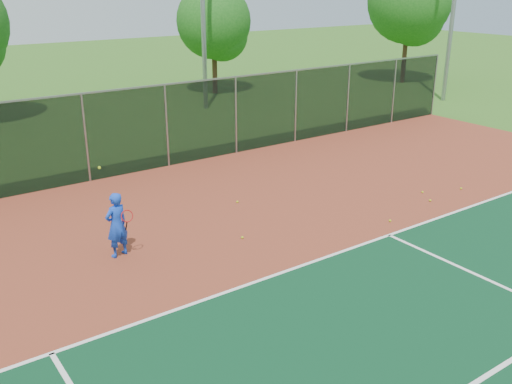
# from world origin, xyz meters

# --- Properties ---
(ground) EXTENTS (120.00, 120.00, 0.00)m
(ground) POSITION_xyz_m (0.00, 0.00, 0.00)
(ground) COLOR #2F621C
(ground) RESTS_ON ground
(court_apron) EXTENTS (30.00, 20.00, 0.02)m
(court_apron) POSITION_xyz_m (0.00, 2.00, 0.01)
(court_apron) COLOR brown
(court_apron) RESTS_ON ground
(fence_back) EXTENTS (30.00, 0.06, 3.03)m
(fence_back) POSITION_xyz_m (0.00, 12.00, 1.56)
(fence_back) COLOR black
(fence_back) RESTS_ON court_apron
(tennis_player) EXTENTS (0.69, 0.68, 2.36)m
(tennis_player) POSITION_xyz_m (-4.41, 6.06, 0.85)
(tennis_player) COLOR blue
(tennis_player) RESTS_ON court_apron
(practice_ball_0) EXTENTS (0.07, 0.07, 0.07)m
(practice_ball_0) POSITION_xyz_m (5.36, 4.64, 0.06)
(practice_ball_0) COLOR #ADCA17
(practice_ball_0) RESTS_ON court_apron
(practice_ball_1) EXTENTS (0.07, 0.07, 0.07)m
(practice_ball_1) POSITION_xyz_m (-0.02, 7.36, 0.06)
(practice_ball_1) COLOR #ADCA17
(practice_ball_1) RESTS_ON court_apron
(practice_ball_2) EXTENTS (0.07, 0.07, 0.07)m
(practice_ball_2) POSITION_xyz_m (6.67, 4.13, 0.06)
(practice_ball_2) COLOR #ADCA17
(practice_ball_2) RESTS_ON court_apron
(practice_ball_4) EXTENTS (0.07, 0.07, 0.07)m
(practice_ball_4) POSITION_xyz_m (4.95, 4.01, 0.06)
(practice_ball_4) COLOR #ADCA17
(practice_ball_4) RESTS_ON court_apron
(practice_ball_5) EXTENTS (0.07, 0.07, 0.07)m
(practice_ball_5) POSITION_xyz_m (-1.35, 5.11, 0.06)
(practice_ball_5) COLOR #ADCA17
(practice_ball_5) RESTS_ON court_apron
(practice_ball_7) EXTENTS (0.07, 0.07, 0.07)m
(practice_ball_7) POSITION_xyz_m (2.72, 3.62, 0.06)
(practice_ball_7) COLOR #ADCA17
(practice_ball_7) RESTS_ON court_apron
(tree_back_mid) EXTENTS (4.38, 4.38, 6.43)m
(tree_back_mid) POSITION_xyz_m (9.15, 23.45, 4.04)
(tree_back_mid) COLOR #361F13
(tree_back_mid) RESTS_ON ground
(tree_back_right) EXTENTS (5.41, 5.41, 7.94)m
(tree_back_right) POSITION_xyz_m (21.59, 19.56, 4.98)
(tree_back_right) COLOR #361F13
(tree_back_right) RESTS_ON ground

